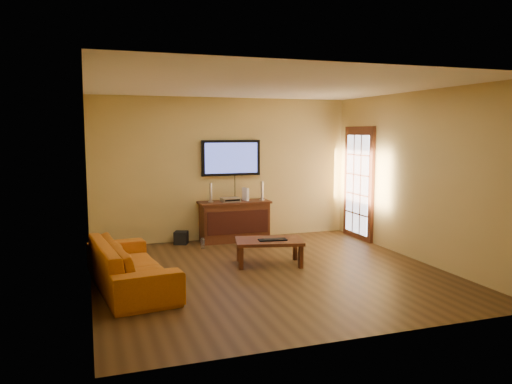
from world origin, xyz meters
name	(u,v)px	position (x,y,z in m)	size (l,w,h in m)	color
ground_plane	(270,272)	(0.00, 0.00, 0.00)	(5.00, 5.00, 0.00)	#392510
room_walls	(256,156)	(0.00, 0.62, 1.69)	(5.00, 5.00, 5.00)	tan
french_door	(358,184)	(2.46, 1.70, 1.05)	(0.07, 1.02, 2.22)	#411D0E
media_console	(234,221)	(0.12, 2.24, 0.38)	(1.34, 0.51, 0.76)	#411D0E
television	(231,158)	(0.12, 2.45, 1.56)	(1.15, 0.08, 0.68)	black
coffee_table	(269,243)	(0.14, 0.41, 0.34)	(1.14, 0.84, 0.40)	#411D0E
sofa	(130,257)	(-1.99, -0.06, 0.42)	(2.14, 0.62, 0.84)	#B96114
speaker_left	(211,193)	(-0.33, 2.27, 0.92)	(0.10, 0.10, 0.36)	silver
speaker_right	(262,191)	(0.67, 2.22, 0.92)	(0.10, 0.10, 0.36)	silver
av_receiver	(230,200)	(0.04, 2.22, 0.80)	(0.34, 0.24, 0.08)	silver
game_console	(245,194)	(0.35, 2.28, 0.88)	(0.05, 0.18, 0.24)	white
subwoofer	(181,238)	(-0.89, 2.29, 0.12)	(0.23, 0.23, 0.23)	black
bottle	(203,243)	(-0.60, 1.80, 0.09)	(0.07, 0.07, 0.20)	white
keyboard	(273,240)	(0.18, 0.35, 0.41)	(0.45, 0.21, 0.03)	black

